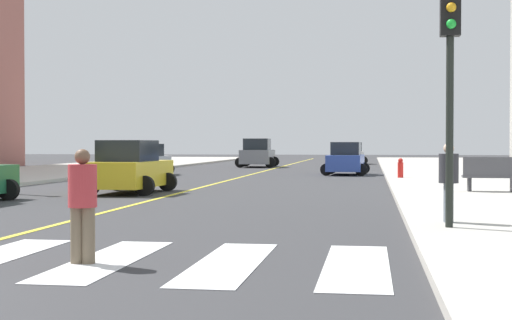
{
  "coord_description": "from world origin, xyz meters",
  "views": [
    {
      "loc": [
        6.49,
        -6.54,
        1.7
      ],
      "look_at": [
        0.34,
        33.99,
        0.81
      ],
      "focal_mm": 53.17,
      "sensor_mm": 36.0,
      "label": 1
    }
  ],
  "objects_px": {
    "car_yellow_third": "(130,168)",
    "car_silver_fifth": "(148,161)",
    "car_white_second": "(352,154)",
    "car_blue_sixth": "(346,160)",
    "park_bench": "(491,175)",
    "pedestrian_crossing": "(83,201)",
    "fire_hydrant": "(400,168)",
    "traffic_light_near_corner": "(450,54)",
    "car_gray_nearest": "(257,154)",
    "pedestrian_waiting_east": "(449,179)"
  },
  "relations": [
    {
      "from": "car_silver_fifth",
      "to": "park_bench",
      "type": "height_order",
      "value": "car_silver_fifth"
    },
    {
      "from": "fire_hydrant",
      "to": "park_bench",
      "type": "bearing_deg",
      "value": -75.58
    },
    {
      "from": "car_yellow_third",
      "to": "car_silver_fifth",
      "type": "distance_m",
      "value": 14.94
    },
    {
      "from": "car_silver_fifth",
      "to": "pedestrian_crossing",
      "type": "distance_m",
      "value": 30.34
    },
    {
      "from": "pedestrian_crossing",
      "to": "fire_hydrant",
      "type": "bearing_deg",
      "value": 75.35
    },
    {
      "from": "car_blue_sixth",
      "to": "park_bench",
      "type": "xyz_separation_m",
      "value": [
        5.2,
        -16.19,
        -0.14
      ]
    },
    {
      "from": "car_yellow_third",
      "to": "park_bench",
      "type": "height_order",
      "value": "car_yellow_third"
    },
    {
      "from": "car_yellow_third",
      "to": "car_blue_sixth",
      "type": "xyz_separation_m",
      "value": [
        6.82,
        16.51,
        -0.01
      ]
    },
    {
      "from": "park_bench",
      "to": "pedestrian_crossing",
      "type": "height_order",
      "value": "pedestrian_crossing"
    },
    {
      "from": "car_white_second",
      "to": "fire_hydrant",
      "type": "xyz_separation_m",
      "value": [
        2.87,
        -28.62,
        -0.27
      ]
    },
    {
      "from": "car_yellow_third",
      "to": "pedestrian_crossing",
      "type": "xyz_separation_m",
      "value": [
        4.16,
        -14.83,
        0.05
      ]
    },
    {
      "from": "pedestrian_waiting_east",
      "to": "car_white_second",
      "type": "bearing_deg",
      "value": -177.23
    },
    {
      "from": "car_gray_nearest",
      "to": "traffic_light_near_corner",
      "type": "bearing_deg",
      "value": -78.05
    },
    {
      "from": "car_silver_fifth",
      "to": "pedestrian_waiting_east",
      "type": "relative_size",
      "value": 2.45
    },
    {
      "from": "car_silver_fifth",
      "to": "traffic_light_near_corner",
      "type": "height_order",
      "value": "traffic_light_near_corner"
    },
    {
      "from": "car_gray_nearest",
      "to": "car_white_second",
      "type": "relative_size",
      "value": 1.14
    },
    {
      "from": "car_yellow_third",
      "to": "traffic_light_near_corner",
      "type": "xyz_separation_m",
      "value": [
        9.61,
        -10.64,
        2.49
      ]
    },
    {
      "from": "park_bench",
      "to": "car_silver_fifth",
      "type": "bearing_deg",
      "value": 49.46
    },
    {
      "from": "car_white_second",
      "to": "park_bench",
      "type": "relative_size",
      "value": 2.26
    },
    {
      "from": "car_gray_nearest",
      "to": "car_blue_sixth",
      "type": "bearing_deg",
      "value": -63.48
    },
    {
      "from": "car_yellow_third",
      "to": "car_white_second",
      "type": "bearing_deg",
      "value": 82.33
    },
    {
      "from": "car_blue_sixth",
      "to": "pedestrian_crossing",
      "type": "bearing_deg",
      "value": 87.94
    },
    {
      "from": "car_white_second",
      "to": "fire_hydrant",
      "type": "relative_size",
      "value": 4.6
    },
    {
      "from": "car_yellow_third",
      "to": "traffic_light_near_corner",
      "type": "bearing_deg",
      "value": -45.85
    },
    {
      "from": "car_blue_sixth",
      "to": "pedestrian_waiting_east",
      "type": "bearing_deg",
      "value": 99.04
    },
    {
      "from": "pedestrian_crossing",
      "to": "pedestrian_waiting_east",
      "type": "relative_size",
      "value": 1.04
    },
    {
      "from": "car_white_second",
      "to": "pedestrian_waiting_east",
      "type": "height_order",
      "value": "car_white_second"
    },
    {
      "from": "traffic_light_near_corner",
      "to": "pedestrian_crossing",
      "type": "distance_m",
      "value": 7.3
    },
    {
      "from": "traffic_light_near_corner",
      "to": "pedestrian_crossing",
      "type": "bearing_deg",
      "value": 37.56
    },
    {
      "from": "car_silver_fifth",
      "to": "pedestrian_crossing",
      "type": "relative_size",
      "value": 2.35
    },
    {
      "from": "pedestrian_waiting_east",
      "to": "car_blue_sixth",
      "type": "bearing_deg",
      "value": -174.6
    },
    {
      "from": "car_white_second",
      "to": "park_bench",
      "type": "height_order",
      "value": "car_white_second"
    },
    {
      "from": "car_gray_nearest",
      "to": "fire_hydrant",
      "type": "relative_size",
      "value": 5.25
    },
    {
      "from": "car_blue_sixth",
      "to": "pedestrian_crossing",
      "type": "distance_m",
      "value": 31.45
    },
    {
      "from": "car_yellow_third",
      "to": "traffic_light_near_corner",
      "type": "height_order",
      "value": "traffic_light_near_corner"
    },
    {
      "from": "car_white_second",
      "to": "car_silver_fifth",
      "type": "xyz_separation_m",
      "value": [
        -10.37,
        -24.22,
        -0.06
      ]
    },
    {
      "from": "park_bench",
      "to": "pedestrian_waiting_east",
      "type": "relative_size",
      "value": 1.16
    },
    {
      "from": "traffic_light_near_corner",
      "to": "park_bench",
      "type": "distance_m",
      "value": 11.53
    },
    {
      "from": "car_blue_sixth",
      "to": "pedestrian_waiting_east",
      "type": "height_order",
      "value": "car_blue_sixth"
    },
    {
      "from": "traffic_light_near_corner",
      "to": "park_bench",
      "type": "height_order",
      "value": "traffic_light_near_corner"
    },
    {
      "from": "car_white_second",
      "to": "car_blue_sixth",
      "type": "height_order",
      "value": "car_white_second"
    },
    {
      "from": "car_silver_fifth",
      "to": "traffic_light_near_corner",
      "type": "relative_size",
      "value": 0.84
    },
    {
      "from": "car_silver_fifth",
      "to": "car_yellow_third",
      "type": "bearing_deg",
      "value": -77.1
    },
    {
      "from": "car_yellow_third",
      "to": "pedestrian_waiting_east",
      "type": "distance_m",
      "value": 13.71
    },
    {
      "from": "car_yellow_third",
      "to": "car_silver_fifth",
      "type": "xyz_separation_m",
      "value": [
        -3.73,
        14.47,
        -0.06
      ]
    },
    {
      "from": "car_white_second",
      "to": "car_yellow_third",
      "type": "distance_m",
      "value": 39.26
    },
    {
      "from": "car_blue_sixth",
      "to": "park_bench",
      "type": "height_order",
      "value": "car_blue_sixth"
    },
    {
      "from": "fire_hydrant",
      "to": "car_blue_sixth",
      "type": "bearing_deg",
      "value": 112.66
    },
    {
      "from": "car_blue_sixth",
      "to": "traffic_light_near_corner",
      "type": "distance_m",
      "value": 27.41
    },
    {
      "from": "pedestrian_crossing",
      "to": "car_blue_sixth",
      "type": "bearing_deg",
      "value": 82.62
    }
  ]
}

